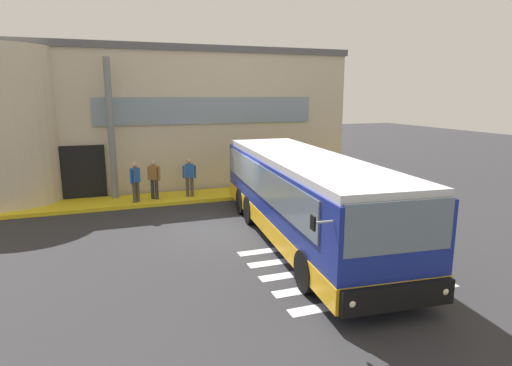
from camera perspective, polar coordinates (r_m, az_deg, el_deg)
The scene contains 10 objects.
ground_plane at distance 14.69m, azimuth -4.38°, elevation -6.25°, with size 80.00×90.00×0.02m, color #2B2B2D.
bay_paint_stripes at distance 11.77m, azimuth 10.86°, elevation -11.06°, with size 4.40×3.96×0.01m.
terminal_building at distance 25.21m, azimuth -12.96°, elevation 8.80°, with size 17.95×13.80×6.72m.
boarding_curb at distance 19.18m, azimuth -8.16°, elevation -1.77°, with size 20.15×2.00×0.15m, color yellow.
entry_support_column at distance 18.96m, azimuth -18.86°, elevation 6.81°, with size 0.28×0.28×5.88m, color slate.
bus_main_foreground at distance 13.36m, azimuth 6.27°, elevation -2.13°, with size 3.92×10.93×2.70m.
passenger_near_column at distance 18.15m, azimuth -15.85°, elevation 0.38°, with size 0.44×0.45×1.68m.
passenger_by_doorway at distance 18.51m, azimuth -13.46°, elevation 0.82°, with size 0.52×0.50×1.68m.
passenger_at_curb_edge at distance 18.68m, azimuth -8.92°, elevation 1.00°, with size 0.58×0.28×1.68m.
safety_bollard_yellow at distance 18.82m, azimuth 1.89°, elevation -0.74°, with size 0.18×0.18×0.90m, color yellow.
Camera 1 is at (-3.61, -13.50, 4.53)m, focal length 29.88 mm.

